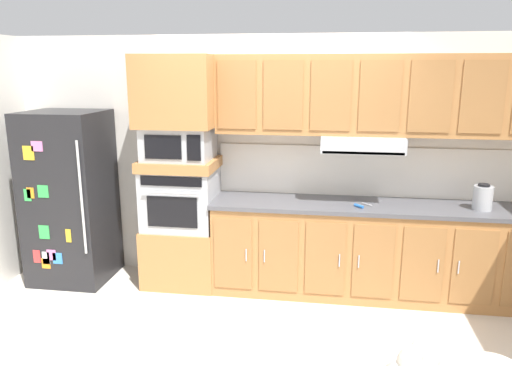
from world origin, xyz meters
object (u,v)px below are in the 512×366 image
at_px(built_in_oven, 181,198).
at_px(screwdriver, 360,206).
at_px(refrigerator, 70,197).
at_px(microwave, 179,143).
at_px(electric_kettle, 483,198).

distance_m(built_in_oven, screwdriver, 1.76).
height_order(refrigerator, microwave, refrigerator).
distance_m(microwave, screwdriver, 1.84).
bearing_deg(electric_kettle, screwdriver, -175.37).
bearing_deg(microwave, refrigerator, -176.66).
relative_size(refrigerator, built_in_oven, 2.51).
bearing_deg(electric_kettle, refrigerator, -179.71).
relative_size(refrigerator, microwave, 2.73).
bearing_deg(refrigerator, microwave, 3.34).
xyz_separation_m(built_in_oven, microwave, (0.00, -0.00, 0.56)).
distance_m(built_in_oven, electric_kettle, 2.85).
bearing_deg(screwdriver, microwave, 175.57).
bearing_deg(screwdriver, built_in_oven, 175.57).
bearing_deg(microwave, electric_kettle, -0.95).
distance_m(refrigerator, microwave, 1.30).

